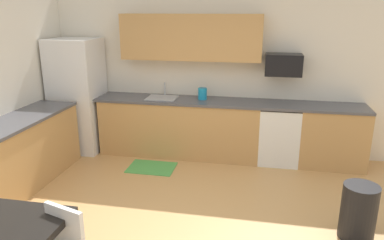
% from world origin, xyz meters
% --- Properties ---
extents(ground_plane, '(12.00, 12.00, 0.00)m').
position_xyz_m(ground_plane, '(0.00, 0.00, 0.00)').
color(ground_plane, tan).
extents(wall_back, '(5.80, 0.10, 2.70)m').
position_xyz_m(wall_back, '(0.00, 2.65, 1.35)').
color(wall_back, silver).
rests_on(wall_back, ground).
extents(cabinet_run_back, '(2.58, 0.60, 0.90)m').
position_xyz_m(cabinet_run_back, '(-0.46, 2.30, 0.45)').
color(cabinet_run_back, tan).
rests_on(cabinet_run_back, ground).
extents(cabinet_run_back_right, '(0.97, 0.60, 0.90)m').
position_xyz_m(cabinet_run_back_right, '(1.91, 2.30, 0.45)').
color(cabinet_run_back_right, tan).
rests_on(cabinet_run_back_right, ground).
extents(cabinet_run_left, '(0.60, 2.00, 0.90)m').
position_xyz_m(cabinet_run_left, '(-2.30, 0.80, 0.45)').
color(cabinet_run_left, tan).
rests_on(cabinet_run_left, ground).
extents(countertop_back, '(4.80, 0.64, 0.04)m').
position_xyz_m(countertop_back, '(0.00, 2.30, 0.92)').
color(countertop_back, '#4C4C51').
rests_on(countertop_back, cabinet_run_back).
extents(countertop_left, '(0.64, 2.00, 0.04)m').
position_xyz_m(countertop_left, '(-2.30, 0.80, 0.92)').
color(countertop_left, '#4C4C51').
rests_on(countertop_left, cabinet_run_left).
extents(upper_cabinets_back, '(2.20, 0.34, 0.70)m').
position_xyz_m(upper_cabinets_back, '(-0.30, 2.43, 1.90)').
color(upper_cabinets_back, tan).
extents(refrigerator, '(0.76, 0.70, 1.87)m').
position_xyz_m(refrigerator, '(-2.18, 2.22, 0.93)').
color(refrigerator, white).
rests_on(refrigerator, ground).
extents(oven_range, '(0.60, 0.60, 0.91)m').
position_xyz_m(oven_range, '(1.13, 2.30, 0.46)').
color(oven_range, white).
rests_on(oven_range, ground).
extents(microwave, '(0.54, 0.36, 0.32)m').
position_xyz_m(microwave, '(1.13, 2.40, 1.52)').
color(microwave, black).
extents(sink_basin, '(0.48, 0.40, 0.14)m').
position_xyz_m(sink_basin, '(-0.75, 2.30, 0.88)').
color(sink_basin, '#A5A8AD').
rests_on(sink_basin, countertop_back).
extents(sink_faucet, '(0.02, 0.02, 0.24)m').
position_xyz_m(sink_faucet, '(-0.75, 2.48, 1.04)').
color(sink_faucet, '#B2B5BA').
rests_on(sink_faucet, countertop_back).
extents(trash_bin, '(0.36, 0.36, 0.60)m').
position_xyz_m(trash_bin, '(1.89, 0.36, 0.30)').
color(trash_bin, black).
rests_on(trash_bin, ground).
extents(floor_mat, '(0.70, 0.50, 0.01)m').
position_xyz_m(floor_mat, '(-0.75, 1.65, 0.01)').
color(floor_mat, '#4CA54C').
rests_on(floor_mat, ground).
extents(kettle, '(0.14, 0.14, 0.20)m').
position_xyz_m(kettle, '(-0.10, 2.35, 1.02)').
color(kettle, '#198CBF').
rests_on(kettle, countertop_back).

